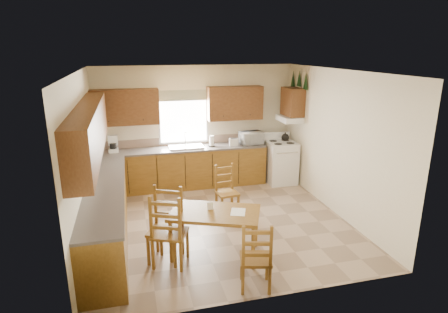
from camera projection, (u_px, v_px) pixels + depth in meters
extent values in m
plane|color=gray|center=(220.00, 222.00, 6.85)|extent=(4.50, 4.50, 0.00)
plane|color=brown|center=(220.00, 71.00, 6.09)|extent=(4.50, 4.50, 0.00)
plane|color=beige|center=(82.00, 160.00, 5.93)|extent=(4.50, 4.50, 0.00)
plane|color=beige|center=(336.00, 143.00, 7.01)|extent=(4.50, 4.50, 0.00)
plane|color=beige|center=(196.00, 125.00, 8.56)|extent=(4.50, 4.50, 0.00)
plane|color=beige|center=(266.00, 200.00, 4.38)|extent=(4.50, 4.50, 0.00)
cube|color=brown|center=(183.00, 168.00, 8.45)|extent=(3.75, 0.60, 0.88)
cube|color=brown|center=(107.00, 214.00, 6.12)|extent=(0.60, 3.60, 0.88)
cube|color=#544D4B|center=(183.00, 149.00, 8.32)|extent=(3.75, 0.63, 0.04)
cube|color=#544D4B|center=(104.00, 188.00, 5.99)|extent=(0.63, 3.60, 0.04)
cube|color=#876E5D|center=(181.00, 141.00, 8.56)|extent=(3.75, 0.01, 0.18)
cube|color=brown|center=(125.00, 107.00, 7.90)|extent=(1.41, 0.33, 0.75)
cube|color=brown|center=(235.00, 103.00, 8.47)|extent=(1.25, 0.33, 0.75)
cube|color=brown|center=(89.00, 130.00, 5.69)|extent=(0.33, 3.60, 0.75)
cube|color=brown|center=(293.00, 102.00, 8.35)|extent=(0.33, 0.62, 0.62)
cube|color=white|center=(290.00, 119.00, 8.44)|extent=(0.44, 0.62, 0.12)
cube|color=white|center=(183.00, 118.00, 8.41)|extent=(1.13, 0.02, 1.18)
cube|color=white|center=(183.00, 118.00, 8.40)|extent=(1.05, 0.01, 1.10)
cube|color=#475B36|center=(183.00, 95.00, 8.24)|extent=(1.19, 0.01, 0.24)
cube|color=silver|center=(186.00, 147.00, 8.33)|extent=(0.75, 0.45, 0.04)
cone|color=black|center=(306.00, 81.00, 7.95)|extent=(0.22, 0.22, 0.36)
cone|color=black|center=(299.00, 78.00, 8.23)|extent=(0.22, 0.22, 0.36)
cone|color=black|center=(293.00, 79.00, 8.54)|extent=(0.22, 0.22, 0.36)
cube|color=white|center=(281.00, 163.00, 8.74)|extent=(0.66, 0.68, 0.95)
cube|color=white|center=(113.00, 144.00, 7.96)|extent=(0.23, 0.27, 0.35)
cylinder|color=white|center=(212.00, 141.00, 8.41)|extent=(0.14, 0.14, 0.25)
cube|color=white|center=(234.00, 142.00, 8.51)|extent=(0.21, 0.15, 0.16)
imported|color=white|center=(251.00, 138.00, 8.63)|extent=(0.52, 0.40, 0.29)
cube|color=brown|center=(215.00, 233.00, 5.69)|extent=(1.52, 1.21, 0.71)
cube|color=brown|center=(170.00, 229.00, 5.39)|extent=(0.61, 0.59, 1.12)
cube|color=brown|center=(256.00, 255.00, 4.86)|extent=(0.49, 0.47, 0.96)
cube|color=brown|center=(165.00, 226.00, 5.48)|extent=(0.60, 0.59, 1.10)
cube|color=brown|center=(227.00, 190.00, 7.11)|extent=(0.43, 0.42, 0.93)
cube|color=white|center=(238.00, 212.00, 5.58)|extent=(0.30, 0.34, 0.00)
cube|color=white|center=(210.00, 206.00, 5.65)|extent=(0.09, 0.03, 0.12)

